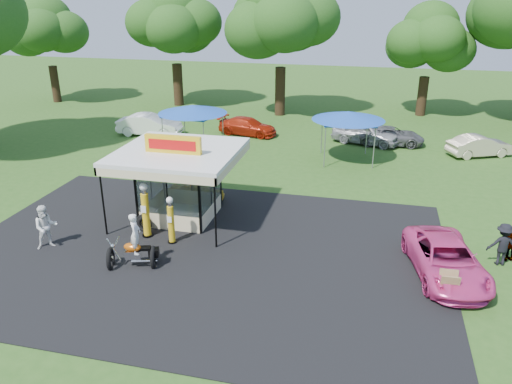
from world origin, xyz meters
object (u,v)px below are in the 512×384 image
at_px(spectator_east_a, 503,244).
at_px(bg_car_b, 248,126).
at_px(pink_sedan, 446,259).
at_px(gas_pump_left, 146,211).
at_px(spectator_west, 46,227).
at_px(a_frame_sign, 448,287).
at_px(tent_west, 193,110).
at_px(motorcycle, 135,246).
at_px(bg_car_c, 366,133).
at_px(kiosk_car, 197,191).
at_px(gas_pump_right, 171,221).
at_px(tent_east, 348,116).
at_px(gas_station_kiosk, 180,183).
at_px(spectator_east_b, 512,244).
at_px(bg_car_e, 480,146).
at_px(bg_car_d, 391,136).
at_px(bg_car_a, 150,125).

distance_m(spectator_east_a, bg_car_b, 21.89).
bearing_deg(spectator_east_a, pink_sedan, 25.75).
xyz_separation_m(gas_pump_left, spectator_west, (-3.64, -1.90, -0.26)).
height_order(a_frame_sign, tent_west, tent_west).
bearing_deg(motorcycle, bg_car_c, 50.00).
bearing_deg(tent_west, bg_car_c, 22.56).
distance_m(kiosk_car, spectator_west, 7.73).
relative_size(gas_pump_right, kiosk_car, 0.76).
bearing_deg(tent_west, tent_east, 2.85).
height_order(gas_station_kiosk, gas_pump_right, gas_station_kiosk).
xyz_separation_m(gas_station_kiosk, tent_east, (7.01, 10.68, 1.09)).
xyz_separation_m(gas_pump_left, spectator_east_b, (15.03, 1.44, -0.46)).
bearing_deg(bg_car_c, kiosk_car, 162.94).
distance_m(spectator_west, tent_west, 14.53).
relative_size(bg_car_b, tent_east, 0.98).
relative_size(spectator_east_b, tent_west, 0.33).
height_order(motorcycle, a_frame_sign, motorcycle).
xyz_separation_m(spectator_west, bg_car_b, (3.73, 19.33, -0.31)).
xyz_separation_m(gas_pump_left, bg_car_e, (16.18, 15.89, -0.53)).
distance_m(kiosk_car, pink_sedan, 12.63).
xyz_separation_m(spectator_east_a, spectator_east_b, (0.43, 0.39, -0.12)).
xyz_separation_m(spectator_west, spectator_east_a, (18.24, 2.95, -0.08)).
height_order(motorcycle, tent_east, tent_east).
distance_m(bg_car_c, bg_car_d, 1.75).
height_order(bg_car_d, tent_west, tent_west).
xyz_separation_m(kiosk_car, tent_west, (-3.07, 7.97, 2.40)).
distance_m(a_frame_sign, tent_east, 15.93).
distance_m(kiosk_car, bg_car_a, 13.61).
xyz_separation_m(a_frame_sign, tent_east, (-4.55, 15.10, 2.30)).
relative_size(gas_station_kiosk, bg_car_c, 1.14).
height_order(a_frame_sign, tent_east, tent_east).
height_order(pink_sedan, bg_car_d, pink_sedan).
bearing_deg(gas_station_kiosk, spectator_east_a, -5.04).
relative_size(pink_sedan, bg_car_d, 1.09).
height_order(a_frame_sign, bg_car_e, bg_car_e).
relative_size(spectator_east_a, spectator_east_b, 1.15).
bearing_deg(gas_pump_right, motorcycle, -105.56).
relative_size(spectator_east_a, bg_car_d, 0.38).
relative_size(bg_car_c, tent_west, 1.05).
relative_size(bg_car_e, tent_west, 0.92).
xyz_separation_m(bg_car_a, bg_car_c, (15.88, 1.45, 0.02)).
distance_m(kiosk_car, bg_car_e, 19.22).
xyz_separation_m(a_frame_sign, bg_car_c, (-3.45, 19.24, 0.24)).
bearing_deg(pink_sedan, tent_west, 127.51).
xyz_separation_m(gas_pump_left, bg_car_c, (8.82, 17.09, -0.41)).
distance_m(bg_car_b, bg_car_e, 16.16).
bearing_deg(spectator_east_a, a_frame_sign, 47.26).
xyz_separation_m(spectator_west, bg_car_e, (19.81, 17.79, -0.27)).
relative_size(gas_pump_left, pink_sedan, 0.51).
height_order(kiosk_car, tent_east, tent_east).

